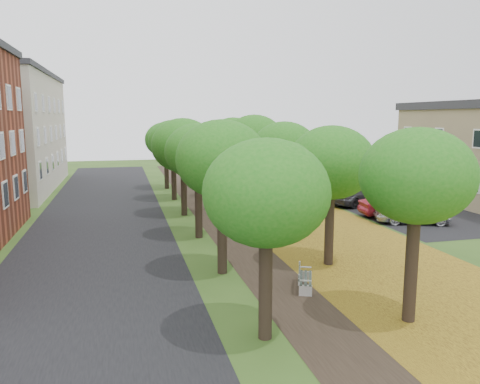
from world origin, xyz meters
TOP-DOWN VIEW (x-y plane):
  - ground at (0.00, 0.00)m, footprint 120.00×120.00m
  - street_asphalt at (-7.50, 15.00)m, footprint 8.00×70.00m
  - footpath at (0.00, 15.00)m, footprint 3.20×70.00m
  - leaf_verge at (5.00, 15.00)m, footprint 7.50×70.00m
  - parking_lot at (13.50, 16.00)m, footprint 9.00×16.00m
  - tree_row_west at (-2.20, 15.00)m, footprint 3.87×33.87m
  - tree_row_east at (2.60, 15.00)m, footprint 3.87×33.87m
  - bench at (0.43, 3.47)m, footprint 1.10×1.76m
  - car_silver at (11.00, 12.14)m, footprint 4.78×3.19m
  - car_red at (11.00, 14.17)m, footprint 4.51×1.96m
  - car_grey at (11.00, 18.38)m, footprint 5.69×3.43m
  - car_white at (11.00, 19.43)m, footprint 5.02×2.34m

SIDE VIEW (x-z plane):
  - ground at x=0.00m, z-range 0.00..0.00m
  - street_asphalt at x=-7.50m, z-range 0.00..0.01m
  - parking_lot at x=13.50m, z-range 0.00..0.01m
  - footpath at x=0.00m, z-range 0.00..0.01m
  - leaf_verge at x=5.00m, z-range 0.00..0.01m
  - bench at x=0.43m, z-range 0.02..0.82m
  - car_white at x=11.00m, z-range 0.00..1.39m
  - car_red at x=11.00m, z-range 0.00..1.44m
  - car_silver at x=11.00m, z-range 0.00..1.51m
  - car_grey at x=11.00m, z-range 0.00..1.54m
  - tree_row_west at x=-2.20m, z-range 1.46..7.72m
  - tree_row_east at x=2.60m, z-range 1.46..7.72m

